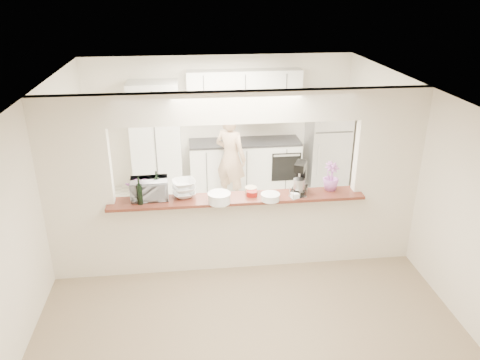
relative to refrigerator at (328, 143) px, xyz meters
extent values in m
plane|color=gray|center=(-2.05, -2.65, -0.85)|extent=(6.00, 6.00, 0.00)
cube|color=silver|center=(-2.05, -1.10, -0.84)|extent=(5.00, 2.90, 0.01)
cube|color=white|center=(-4.10, -2.65, 0.40)|extent=(0.90, 0.15, 2.50)
cube|color=white|center=(0.00, -2.65, 0.40)|extent=(0.90, 0.15, 2.50)
cube|color=white|center=(-2.05, -2.65, 1.45)|extent=(3.20, 0.15, 0.40)
cube|color=white|center=(-2.05, -2.65, -0.32)|extent=(3.20, 0.15, 1.05)
cube|color=brown|center=(-2.05, -2.70, 0.22)|extent=(3.40, 0.38, 0.04)
cube|color=silver|center=(-3.25, 0.05, 0.20)|extent=(0.90, 0.60, 2.10)
cube|color=silver|center=(-1.60, 0.05, -0.40)|extent=(2.10, 0.60, 0.90)
cube|color=#2C2C2E|center=(-1.60, 0.05, 0.07)|extent=(2.10, 0.62, 0.04)
cube|color=silver|center=(-1.60, 0.18, 1.02)|extent=(2.10, 0.35, 0.75)
cube|color=black|center=(-1.35, 0.07, 0.59)|extent=(0.75, 0.45, 0.12)
cube|color=black|center=(-0.85, -0.25, -0.35)|extent=(0.55, 0.02, 0.55)
cube|color=#B5B5BA|center=(0.00, 0.00, 0.00)|extent=(0.75, 0.70, 1.70)
imported|color=#D06EB7|center=(-3.35, -2.60, 0.41)|extent=(0.30, 0.26, 0.33)
cylinder|color=black|center=(-3.10, -2.58, 0.38)|extent=(0.07, 0.07, 0.27)
cylinder|color=black|center=(-3.10, -2.58, 0.56)|extent=(0.03, 0.03, 0.09)
cylinder|color=black|center=(-3.31, -2.76, 0.38)|extent=(0.07, 0.07, 0.27)
cylinder|color=black|center=(-3.31, -2.76, 0.56)|extent=(0.02, 0.02, 0.09)
imported|color=#ADADB2|center=(-3.20, -2.60, 0.37)|extent=(0.50, 0.35, 0.27)
imported|color=silver|center=(-2.75, -2.60, 0.35)|extent=(0.36, 0.36, 0.23)
cylinder|color=white|center=(-2.30, -2.84, 0.30)|extent=(0.29, 0.29, 0.13)
cylinder|color=white|center=(-2.30, -2.84, 0.37)|extent=(0.30, 0.30, 0.01)
cylinder|color=white|center=(-1.63, -2.84, 0.28)|extent=(0.24, 0.24, 0.08)
cylinder|color=white|center=(-1.63, -2.84, 0.33)|extent=(0.25, 0.25, 0.01)
cylinder|color=maroon|center=(-1.85, -2.68, 0.28)|extent=(0.15, 0.15, 0.07)
cylinder|color=#C7B28D|center=(-1.85, -2.57, 0.28)|extent=(0.16, 0.16, 0.08)
cube|color=silver|center=(-1.25, -2.80, 0.25)|extent=(0.25, 0.18, 0.01)
cube|color=white|center=(-1.25, -2.80, 0.28)|extent=(0.11, 0.11, 0.06)
cube|color=black|center=(-1.20, -2.66, 0.28)|extent=(0.29, 0.35, 0.07)
cube|color=black|center=(-1.16, -2.57, 0.47)|extent=(0.16, 0.15, 0.32)
cube|color=black|center=(-1.20, -2.67, 0.63)|extent=(0.22, 0.29, 0.11)
cylinder|color=#B7B7BC|center=(-1.23, -2.72, 0.40)|extent=(0.15, 0.15, 0.14)
imported|color=#D673D4|center=(-0.75, -2.60, 0.44)|extent=(0.29, 0.29, 0.39)
imported|color=tan|center=(-1.93, -0.54, -0.02)|extent=(0.72, 0.69, 1.66)
camera|label=1|loc=(-2.66, -8.29, 2.91)|focal=35.00mm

